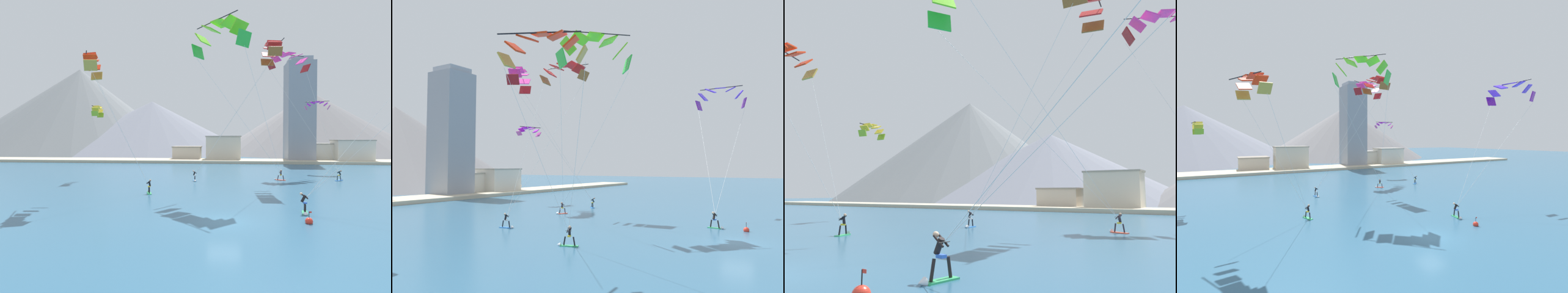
# 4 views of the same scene
# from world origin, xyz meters

# --- Properties ---
(ground_plane) EXTENTS (400.00, 400.00, 0.00)m
(ground_plane) POSITION_xyz_m (0.00, 0.00, 0.00)
(ground_plane) COLOR #2D5B7A
(kitesurfer_near_lead) EXTENTS (1.58, 1.44, 1.65)m
(kitesurfer_near_lead) POSITION_xyz_m (17.20, 24.12, 0.46)
(kitesurfer_near_lead) COLOR #337FDB
(kitesurfer_near_lead) RESTS_ON ground
(kitesurfer_near_trail) EXTENTS (1.75, 1.10, 1.64)m
(kitesurfer_near_trail) POSITION_xyz_m (8.30, 23.79, 0.44)
(kitesurfer_near_trail) COLOR #E54C33
(kitesurfer_near_trail) RESTS_ON ground
(kitesurfer_mid_center) EXTENTS (0.62, 1.78, 1.63)m
(kitesurfer_mid_center) POSITION_xyz_m (-4.22, 21.61, 0.44)
(kitesurfer_mid_center) COLOR #337FDB
(kitesurfer_mid_center) RESTS_ON ground
(kitesurfer_far_left) EXTENTS (0.78, 1.78, 1.81)m
(kitesurfer_far_left) POSITION_xyz_m (6.67, 3.12, 0.58)
(kitesurfer_far_left) COLOR #33B266
(kitesurfer_far_left) RESTS_ON ground
(kitesurfer_far_right) EXTENTS (0.93, 1.78, 1.69)m
(kitesurfer_far_right) POSITION_xyz_m (-8.49, 11.31, 0.47)
(kitesurfer_far_right) COLOR #33B266
(kitesurfer_far_right) RESTS_ON ground
(parafoil_kite_near_lead) EXTENTS (9.42, 13.04, 20.52)m
(parafoil_kite_near_lead) POSITION_xyz_m (11.77, 34.30, 20.54)
(parafoil_kite_near_lead) COLOR maroon
(parafoil_kite_near_trail) EXTENTS (12.46, 13.43, 18.73)m
(parafoil_kite_near_trail) POSITION_xyz_m (-0.43, 13.43, 18.50)
(parafoil_kite_near_trail) COLOR green
(parafoil_kite_mid_center) EXTENTS (12.12, 6.73, 18.68)m
(parafoil_kite_mid_center) POSITION_xyz_m (6.77, 22.28, 18.88)
(parafoil_kite_mid_center) COLOR #985523
(parafoil_kite_far_left) EXTENTS (13.65, 6.51, 15.79)m
(parafoil_kite_far_left) POSITION_xyz_m (19.01, 5.05, 15.89)
(parafoil_kite_far_left) COLOR #71159E
(parafoil_kite_far_right) EXTENTS (7.49, 6.10, 13.99)m
(parafoil_kite_far_right) POSITION_xyz_m (-14.19, 9.36, 14.33)
(parafoil_kite_far_right) COLOR gold
(parafoil_kite_distant_high_outer) EXTENTS (4.74, 2.34, 1.62)m
(parafoil_kite_distant_high_outer) POSITION_xyz_m (17.75, 37.43, 12.75)
(parafoil_kite_distant_high_outer) COLOR #C1479A
(race_marker_buoy) EXTENTS (0.56, 0.56, 1.02)m
(race_marker_buoy) POSITION_xyz_m (6.24, 0.18, 0.16)
(race_marker_buoy) COLOR red
(race_marker_buoy) RESTS_ON ground
(shore_building_harbour_front) EXTENTS (9.70, 5.78, 4.96)m
(shore_building_harbour_front) POSITION_xyz_m (24.26, 62.29, 2.49)
(shore_building_harbour_front) COLOR silver
(shore_building_harbour_front) RESTS_ON ground
(shore_building_promenade_mid) EXTENTS (9.36, 6.37, 5.95)m
(shore_building_promenade_mid) POSITION_xyz_m (33.11, 59.54, 2.99)
(shore_building_promenade_mid) COLOR silver
(shore_building_promenade_mid) RESTS_ON ground
(highrise_tower) EXTENTS (7.00, 7.00, 27.50)m
(highrise_tower) POSITION_xyz_m (20.01, 60.67, 13.54)
(highrise_tower) COLOR gray
(highrise_tower) RESTS_ON ground
(mountain_peak_west_ridge) EXTENTS (80.42, 80.42, 25.45)m
(mountain_peak_west_ridge) POSITION_xyz_m (36.59, 108.43, 12.73)
(mountain_peak_west_ridge) COLOR slate
(mountain_peak_west_ridge) RESTS_ON ground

